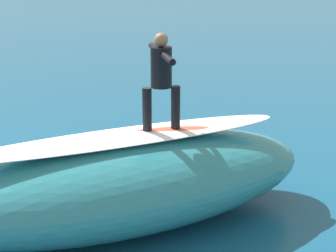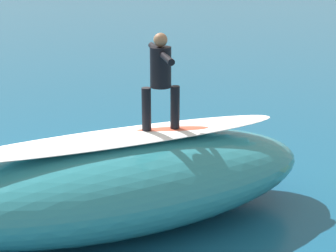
{
  "view_description": "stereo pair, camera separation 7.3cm",
  "coord_description": "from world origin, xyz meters",
  "px_view_note": "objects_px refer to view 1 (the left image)",
  "views": [
    {
      "loc": [
        1.98,
        9.07,
        4.22
      ],
      "look_at": [
        -1.48,
        0.57,
        1.17
      ],
      "focal_mm": 56.93,
      "sensor_mm": 36.0,
      "label": 1
    },
    {
      "loc": [
        1.91,
        9.1,
        4.22
      ],
      "look_at": [
        -1.48,
        0.57,
        1.17
      ],
      "focal_mm": 56.93,
      "sensor_mm": 36.0,
      "label": 2
    }
  ],
  "objects_px": {
    "surfboard_riding": "(162,132)",
    "surfer_riding": "(161,74)",
    "surfboard_paddling": "(173,159)",
    "surfer_paddling": "(173,149)"
  },
  "relations": [
    {
      "from": "surfboard_riding",
      "to": "surfer_riding",
      "type": "relative_size",
      "value": 1.49
    },
    {
      "from": "surfboard_paddling",
      "to": "surfer_paddling",
      "type": "relative_size",
      "value": 1.49
    },
    {
      "from": "surfboard_riding",
      "to": "surfboard_paddling",
      "type": "height_order",
      "value": "surfboard_riding"
    },
    {
      "from": "surfboard_paddling",
      "to": "surfer_paddling",
      "type": "height_order",
      "value": "surfer_paddling"
    },
    {
      "from": "surfer_riding",
      "to": "surfboard_paddling",
      "type": "distance_m",
      "value": 3.37
    },
    {
      "from": "surfboard_paddling",
      "to": "surfer_paddling",
      "type": "bearing_deg",
      "value": 180.0
    },
    {
      "from": "surfer_paddling",
      "to": "surfboard_riding",
      "type": "bearing_deg",
      "value": -1.64
    },
    {
      "from": "surfboard_riding",
      "to": "surfer_paddling",
      "type": "relative_size",
      "value": 1.42
    },
    {
      "from": "surfboard_riding",
      "to": "surfboard_paddling",
      "type": "bearing_deg",
      "value": -108.44
    },
    {
      "from": "surfer_riding",
      "to": "surfer_paddling",
      "type": "xyz_separation_m",
      "value": [
        -1.15,
        -2.26,
        -2.18
      ]
    }
  ]
}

